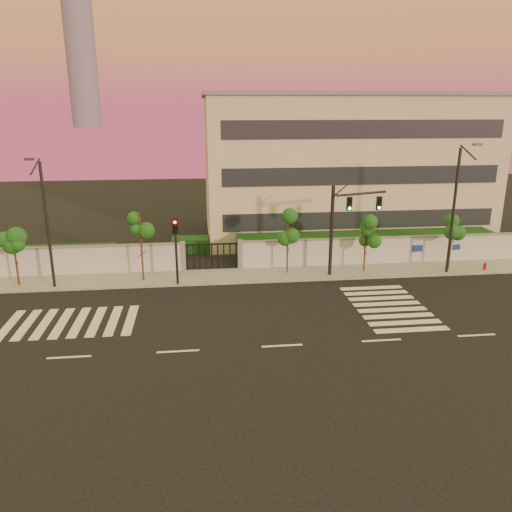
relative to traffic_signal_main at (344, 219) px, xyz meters
The scene contains 17 objects.
ground 12.07m from the traffic_signal_main, 120.20° to the right, with size 120.00×120.00×0.00m, color black.
sidewalk 6.96m from the traffic_signal_main, behind, with size 60.00×3.00×0.15m, color gray.
perimeter_wall 6.68m from the traffic_signal_main, 159.17° to the left, with size 60.00×0.36×2.20m.
hedge_row 7.39m from the traffic_signal_main, 133.12° to the left, with size 41.00×4.25×1.80m.
institutional_building 12.75m from the traffic_signal_main, 74.94° to the left, with size 24.40×12.40×12.25m.
distant_skyscraper 285.21m from the traffic_signal_main, 104.67° to the left, with size 16.00×16.00×118.00m.
road_markings 10.31m from the traffic_signal_main, 140.19° to the right, with size 57.00×7.62×0.02m.
street_tree_b 21.18m from the traffic_signal_main, behind, with size 1.52×1.21×3.95m.
street_tree_c 13.31m from the traffic_signal_main, behind, with size 1.48×1.18×4.73m.
street_tree_d 3.73m from the traffic_signal_main, 168.57° to the left, with size 1.37×1.09×4.50m.
street_tree_e 2.06m from the traffic_signal_main, 13.60° to the left, with size 1.35×1.07×4.06m.
street_tree_f 7.97m from the traffic_signal_main, ahead, with size 1.48×1.18×4.23m.
traffic_signal_main is the anchor object (origin of this frame).
traffic_signal_secondary 11.12m from the traffic_signal_main, behind, with size 0.36×0.34×4.59m.
streetlight_west 18.84m from the traffic_signal_main, behind, with size 0.50×2.03×8.42m.
streetlight_east 7.49m from the traffic_signal_main, ahead, with size 0.54×2.17×9.01m.
fire_hydrant 10.91m from the traffic_signal_main, ahead, with size 0.27×0.25×0.68m.
Camera 1 is at (-3.80, -21.62, 11.11)m, focal length 35.00 mm.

